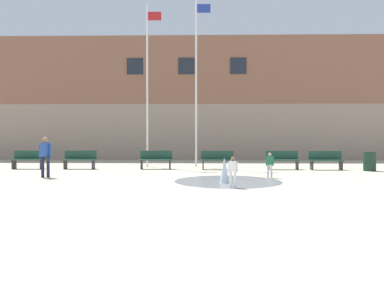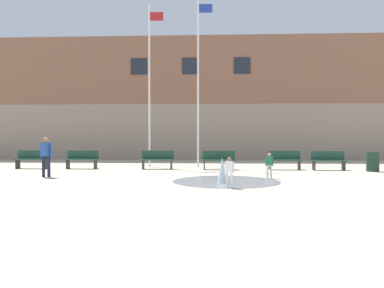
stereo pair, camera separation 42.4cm
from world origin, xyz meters
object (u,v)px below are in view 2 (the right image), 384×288
Objects in this scene: park_bench_under_right_flagpole at (219,160)px; park_bench_far_right at (328,160)px; child_running at (269,163)px; flagpole_left at (150,81)px; adult_in_red at (46,154)px; park_bench_under_left_flagpole at (82,159)px; park_bench_far_left at (32,159)px; flagpole_right at (199,77)px; park_bench_near_trashcan at (284,160)px; park_bench_center at (157,159)px; child_with_pink_shirt at (229,170)px; trash_can at (373,162)px.

park_bench_under_right_flagpole and park_bench_far_right have the same top height.
park_bench_far_right is at bearing -110.14° from child_running.
park_bench_far_right is 9.86m from flagpole_left.
park_bench_under_right_flagpole is 7.88m from adult_in_red.
park_bench_far_right is at bearing -1.11° from park_bench_under_left_flagpole.
park_bench_far_left is 9.47m from flagpole_right.
adult_in_red is at bearing -57.40° from park_bench_far_left.
park_bench_far_right is 0.19× the size of flagpole_left.
adult_in_red is at bearing -91.96° from park_bench_under_left_flagpole.
flagpole_left is at bearing 157.65° from park_bench_under_right_flagpole.
park_bench_near_trashcan is at bearing -0.31° from park_bench_under_left_flagpole.
child_running is at bearing -43.14° from flagpole_left.
park_bench_far_left is at bearing -170.76° from flagpole_right.
flagpole_right is (2.00, 1.32, 4.25)m from park_bench_center.
child_running is 1.00× the size of child_with_pink_shirt.
park_bench_near_trashcan is at bearing -99.66° from child_with_pink_shirt.
flagpole_left is (-0.58, 1.32, 4.06)m from park_bench_center.
park_bench_center is 0.18× the size of flagpole_right.
park_bench_center is (3.80, 0.00, 0.00)m from park_bench_under_left_flagpole.
park_bench_center is 6.22m from park_bench_near_trashcan.
flagpole_left is 0.96× the size of flagpole_right.
park_bench_under_left_flagpole is 6.83m from park_bench_under_right_flagpole.
park_bench_under_left_flagpole is at bearing 30.89° from adult_in_red.
child_with_pink_shirt is 9.63m from flagpole_left.
child_with_pink_shirt is at bearing -63.99° from park_bench_center.
trash_can is at bearing -4.96° from park_bench_under_right_flagpole.
adult_in_red is at bearing -159.61° from park_bench_near_trashcan.
park_bench_under_left_flagpole and park_bench_far_right have the same top height.
park_bench_far_right is (14.62, -0.20, 0.00)m from park_bench_far_left.
park_bench_center is 1.78× the size of trash_can.
park_bench_near_trashcan is (6.22, -0.06, 0.00)m from park_bench_center.
park_bench_center is 10.16m from trash_can.
park_bench_center is 4.31m from flagpole_left.
park_bench_far_left is 11.60m from child_with_pink_shirt.
park_bench_under_left_flagpole is (2.56, 0.03, 0.00)m from park_bench_far_left.
child_with_pink_shirt is at bearing -43.22° from park_bench_under_left_flagpole.
adult_in_red is 1.61× the size of child_running.
child_with_pink_shirt is at bearing -114.67° from park_bench_near_trashcan.
park_bench_center is at bearing -66.26° from flagpole_left.
park_bench_far_left is 7.18m from flagpole_left.
park_bench_near_trashcan is 1.78× the size of trash_can.
park_bench_far_left is 1.00× the size of park_bench_near_trashcan.
park_bench_center is at bearing 0.07° from park_bench_under_left_flagpole.
flagpole_right reaches higher than park_bench_center.
park_bench_far_left and park_bench_under_right_flagpole have the same top height.
park_bench_far_left is at bearing -166.74° from flagpole_left.
flagpole_left is at bearing -49.36° from child_with_pink_shirt.
flagpole_left reaches higher than adult_in_red.
flagpole_right is (-1.22, 7.92, 4.15)m from child_with_pink_shirt.
park_bench_far_right is (8.27, -0.24, 0.00)m from park_bench_center.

